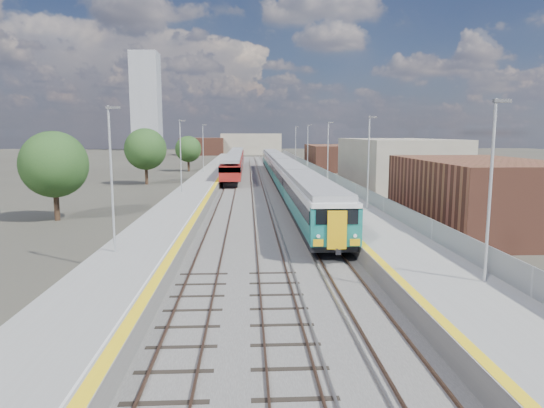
{
  "coord_description": "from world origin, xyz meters",
  "views": [
    {
      "loc": [
        -3.25,
        -17.06,
        7.15
      ],
      "look_at": [
        -1.54,
        16.68,
        2.2
      ],
      "focal_mm": 32.0,
      "sensor_mm": 36.0,
      "label": 1
    }
  ],
  "objects": [
    {
      "name": "buildings",
      "position": [
        -18.12,
        138.6,
        10.7
      ],
      "size": [
        72.0,
        185.5,
        40.0
      ],
      "color": "brown",
      "rests_on": "ground"
    },
    {
      "name": "tree_b",
      "position": [
        -17.41,
        51.48,
        4.94
      ],
      "size": [
        5.78,
        5.78,
        7.84
      ],
      "color": "#382619",
      "rests_on": "ground"
    },
    {
      "name": "ground",
      "position": [
        0.0,
        50.0,
        0.0
      ],
      "size": [
        320.0,
        320.0,
        0.0
      ],
      "primitive_type": "plane",
      "color": "#47443A",
      "rests_on": "ground"
    },
    {
      "name": "tree_c",
      "position": [
        -14.36,
        75.12,
        4.17
      ],
      "size": [
        4.89,
        4.89,
        6.63
      ],
      "color": "#382619",
      "rests_on": "ground"
    },
    {
      "name": "platform_left",
      "position": [
        -9.05,
        52.49,
        0.52
      ],
      "size": [
        4.3,
        155.0,
        8.52
      ],
      "color": "slate",
      "rests_on": "ground"
    },
    {
      "name": "tracks",
      "position": [
        -1.65,
        54.18,
        0.11
      ],
      "size": [
        8.96,
        160.0,
        0.17
      ],
      "color": "#4C3323",
      "rests_on": "ground"
    },
    {
      "name": "platform_right",
      "position": [
        5.28,
        52.49,
        0.54
      ],
      "size": [
        4.7,
        155.0,
        8.52
      ],
      "color": "slate",
      "rests_on": "ground"
    },
    {
      "name": "tree_a",
      "position": [
        -18.97,
        23.21,
        4.62
      ],
      "size": [
        5.41,
        5.41,
        7.34
      ],
      "color": "#382619",
      "rests_on": "ground"
    },
    {
      "name": "tree_d",
      "position": [
        23.88,
        70.17,
        3.93
      ],
      "size": [
        4.62,
        4.62,
        6.25
      ],
      "color": "#382619",
      "rests_on": "ground"
    },
    {
      "name": "ballast_bed",
      "position": [
        -2.25,
        52.5,
        0.03
      ],
      "size": [
        10.5,
        155.0,
        0.06
      ],
      "primitive_type": "cube",
      "color": "#565451",
      "rests_on": "ground"
    },
    {
      "name": "green_train",
      "position": [
        1.5,
        47.94,
        2.22
      ],
      "size": [
        2.86,
        79.62,
        3.15
      ],
      "color": "black",
      "rests_on": "ground"
    },
    {
      "name": "red_train",
      "position": [
        -5.5,
        72.95,
        2.12
      ],
      "size": [
        2.84,
        57.53,
        3.58
      ],
      "color": "black",
      "rests_on": "ground"
    }
  ]
}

